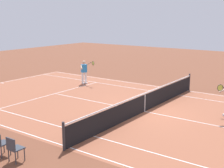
% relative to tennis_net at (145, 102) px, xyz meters
% --- Properties ---
extents(ground_plane, '(60.00, 60.00, 0.00)m').
position_rel_tennis_net_xyz_m(ground_plane, '(0.00, 0.00, -0.49)').
color(ground_plane, brown).
extents(court_slab, '(24.20, 11.40, 0.00)m').
position_rel_tennis_net_xyz_m(court_slab, '(0.00, 0.00, -0.49)').
color(court_slab, '#935138').
rests_on(court_slab, ground_plane).
extents(court_line_markings, '(23.85, 11.05, 0.01)m').
position_rel_tennis_net_xyz_m(court_line_markings, '(0.00, 0.00, -0.49)').
color(court_line_markings, white).
rests_on(court_line_markings, ground_plane).
extents(tennis_net, '(0.10, 11.70, 1.08)m').
position_rel_tennis_net_xyz_m(tennis_net, '(0.00, 0.00, 0.00)').
color(tennis_net, '#2D2D33').
rests_on(tennis_net, ground_plane).
extents(tennis_player_near, '(1.19, 0.75, 1.70)m').
position_rel_tennis_net_xyz_m(tennis_player_near, '(6.83, -3.32, 0.44)').
color(tennis_player_near, white).
rests_on(tennis_player_near, ground_plane).
extents(spectator_chair_0, '(0.44, 0.44, 0.88)m').
position_rel_tennis_net_xyz_m(spectator_chair_0, '(0.68, 7.42, 0.03)').
color(spectator_chair_0, '#38383D').
rests_on(spectator_chair_0, ground_plane).
extents(spectator_chair_1, '(0.44, 0.44, 0.88)m').
position_rel_tennis_net_xyz_m(spectator_chair_1, '(1.43, 7.42, 0.03)').
color(spectator_chair_1, '#38383D').
rests_on(spectator_chair_1, ground_plane).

